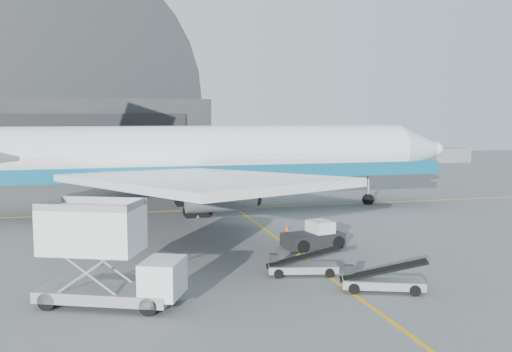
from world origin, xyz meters
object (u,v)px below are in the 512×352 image
object	(u,v)px
catering_truck	(105,256)
belt_loader_a	(302,266)
pushback_tug	(314,237)
airliner	(191,156)
belt_loader_b	(382,281)

from	to	relation	value
catering_truck	belt_loader_a	size ratio (longest dim) A/B	1.70
catering_truck	belt_loader_a	bearing A→B (deg)	36.34
pushback_tug	airliner	bearing A→B (deg)	98.47
pushback_tug	belt_loader_a	size ratio (longest dim) A/B	1.01
belt_loader_a	belt_loader_b	distance (m)	5.12
belt_loader_a	pushback_tug	bearing A→B (deg)	75.73
airliner	belt_loader_a	xyz separation A→B (m)	(3.15, -24.10, -4.94)
airliner	belt_loader_b	distance (m)	29.25
pushback_tug	belt_loader_b	bearing A→B (deg)	-101.97
pushback_tug	belt_loader_a	distance (m)	7.37
catering_truck	belt_loader_b	distance (m)	14.55
airliner	belt_loader_b	world-z (taller)	airliner
belt_loader_a	catering_truck	bearing A→B (deg)	-154.94
belt_loader_a	belt_loader_b	bearing A→B (deg)	-40.50
catering_truck	belt_loader_b	size ratio (longest dim) A/B	1.62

